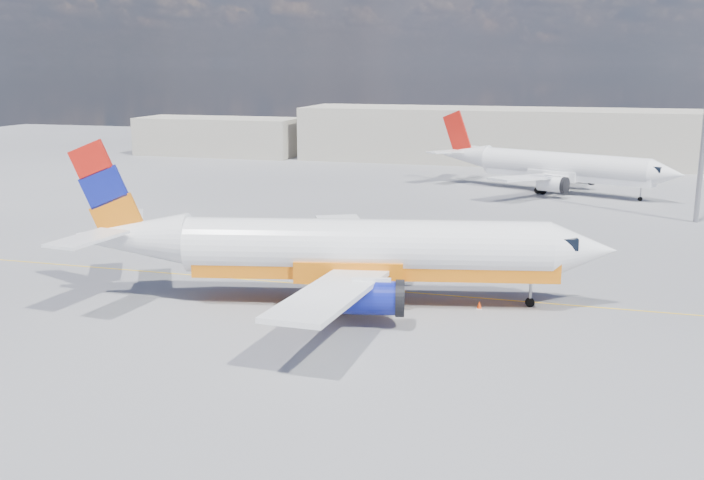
# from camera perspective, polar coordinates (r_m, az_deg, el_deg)

# --- Properties ---
(ground) EXTENTS (240.00, 240.00, 0.00)m
(ground) POSITION_cam_1_polar(r_m,az_deg,el_deg) (48.70, 2.14, -4.69)
(ground) COLOR #5C5C61
(ground) RESTS_ON ground
(taxi_line) EXTENTS (70.00, 0.15, 0.01)m
(taxi_line) POSITION_cam_1_polar(r_m,az_deg,el_deg) (51.49, 2.94, -3.72)
(taxi_line) COLOR yellow
(taxi_line) RESTS_ON ground
(terminal_main) EXTENTS (70.00, 14.00, 8.00)m
(terminal_main) POSITION_cam_1_polar(r_m,az_deg,el_deg) (120.77, 13.12, 7.37)
(terminal_main) COLOR #BCB3A2
(terminal_main) RESTS_ON ground
(terminal_annex) EXTENTS (26.00, 10.00, 6.00)m
(terminal_annex) POSITION_cam_1_polar(r_m,az_deg,el_deg) (130.36, -9.67, 7.45)
(terminal_annex) COLOR #BCB3A2
(terminal_annex) RESTS_ON ground
(main_jet) EXTENTS (33.71, 25.96, 10.17)m
(main_jet) POSITION_cam_1_polar(r_m,az_deg,el_deg) (47.96, -0.22, -0.75)
(main_jet) COLOR white
(main_jet) RESTS_ON ground
(second_jet) EXTENTS (29.19, 22.05, 8.94)m
(second_jet) POSITION_cam_1_polar(r_m,az_deg,el_deg) (93.39, 14.64, 5.18)
(second_jet) COLOR white
(second_jet) RESTS_ON ground
(traffic_cone) EXTENTS (0.35, 0.35, 0.50)m
(traffic_cone) POSITION_cam_1_polar(r_m,az_deg,el_deg) (48.34, 9.24, -4.68)
(traffic_cone) COLOR white
(traffic_cone) RESTS_ON ground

